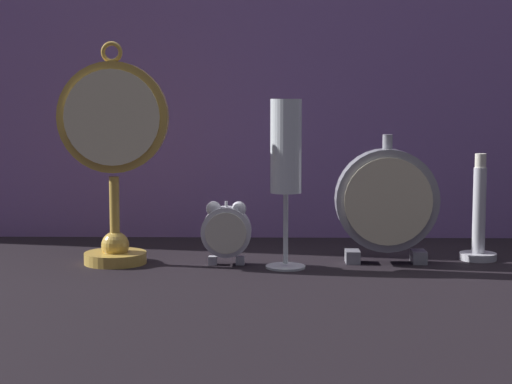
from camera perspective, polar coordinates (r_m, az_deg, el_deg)
ground_plane at (r=1.12m, az=-0.08°, el=-5.68°), size 4.00×4.00×0.00m
fabric_backdrop_drape at (r=1.43m, az=0.19°, el=10.39°), size 1.55×0.01×0.67m
pocket_watch_on_stand at (r=1.21m, az=-9.48°, el=2.42°), size 0.15×0.09×0.31m
alarm_clock_twin_bell at (r=1.20m, az=-1.99°, el=-2.54°), size 0.07×0.03×0.09m
mantel_clock_silver at (r=1.22m, az=8.70°, el=-0.62°), size 0.14×0.04×0.18m
champagne_flute at (r=1.16m, az=2.01°, el=2.27°), size 0.06×0.06×0.23m
brass_candlestick at (r=1.27m, az=14.63°, el=-2.09°), size 0.05×0.05×0.15m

